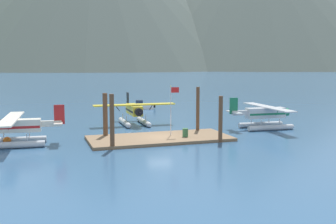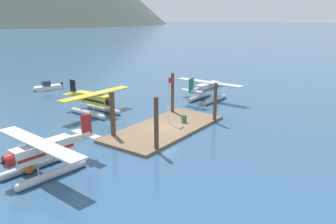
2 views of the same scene
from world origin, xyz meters
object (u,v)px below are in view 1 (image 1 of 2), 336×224
at_px(flagpole, 172,104).
at_px(mooring_buoy, 7,141).
at_px(seaplane_silver_stbd_fwd, 266,116).
at_px(seaplane_cream_port_fwd, 14,129).
at_px(fuel_drum, 185,133).
at_px(boat_white_open_north, 140,106).
at_px(seaplane_yellow_bow_centre, 134,112).

bearing_deg(flagpole, mooring_buoy, 173.92).
height_order(seaplane_silver_stbd_fwd, seaplane_cream_port_fwd, same).
bearing_deg(seaplane_cream_port_fwd, mooring_buoy, 130.52).
distance_m(mooring_buoy, seaplane_cream_port_fwd, 1.67).
distance_m(flagpole, seaplane_cream_port_fwd, 15.75).
bearing_deg(fuel_drum, boat_white_open_north, 84.84).
distance_m(flagpole, seaplane_yellow_bow_centre, 10.44).
xyz_separation_m(mooring_buoy, boat_white_open_north, (19.91, 25.48, 0.11)).
bearing_deg(seaplane_silver_stbd_fwd, flagpole, -170.56).
height_order(mooring_buoy, seaplane_silver_stbd_fwd, seaplane_silver_stbd_fwd).
height_order(flagpole, boat_white_open_north, flagpole).
bearing_deg(boat_white_open_north, seaplane_yellow_bow_centre, -106.94).
distance_m(mooring_buoy, seaplane_yellow_bow_centre, 16.96).
relative_size(flagpole, seaplane_silver_stbd_fwd, 0.50).
distance_m(seaplane_silver_stbd_fwd, boat_white_open_north, 26.72).
bearing_deg(mooring_buoy, seaplane_cream_port_fwd, -49.48).
bearing_deg(flagpole, seaplane_yellow_bow_centre, 99.29).
height_order(flagpole, seaplane_cream_port_fwd, flagpole).
relative_size(seaplane_yellow_bow_centre, boat_white_open_north, 2.20).
bearing_deg(seaplane_cream_port_fwd, flagpole, -3.16).
distance_m(fuel_drum, seaplane_cream_port_fwd, 16.75).
height_order(flagpole, fuel_drum, flagpole).
xyz_separation_m(seaplane_yellow_bow_centre, boat_white_open_north, (5.21, 17.11, -1.09)).
relative_size(flagpole, seaplane_yellow_bow_centre, 0.50).
relative_size(seaplane_silver_stbd_fwd, boat_white_open_north, 2.21).
xyz_separation_m(fuel_drum, seaplane_cream_port_fwd, (-16.58, 2.24, 0.84)).
bearing_deg(fuel_drum, seaplane_silver_stbd_fwd, 16.65).
height_order(flagpole, seaplane_yellow_bow_centre, flagpole).
bearing_deg(seaplane_cream_port_fwd, fuel_drum, -7.70).
bearing_deg(flagpole, fuel_drum, -54.69).
bearing_deg(fuel_drum, mooring_buoy, 169.79).
bearing_deg(seaplane_silver_stbd_fwd, seaplane_yellow_bow_centre, 150.58).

